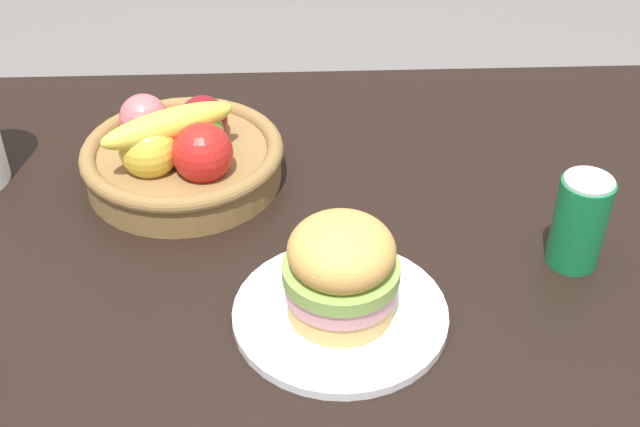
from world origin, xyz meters
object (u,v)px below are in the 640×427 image
Objects in this scene: fruit_basket at (182,153)px; soda_can at (580,222)px; sandwich at (341,270)px; plate at (340,314)px.

soda_can is at bearing -21.36° from fruit_basket.
sandwich is at bearing -163.01° from soda_can.
soda_can is at bearing 16.99° from plate.
soda_can is 0.43× the size of fruit_basket.
fruit_basket is at bearing 125.53° from plate.
fruit_basket reaches higher than soda_can.
plate is 2.02× the size of soda_can.
soda_can is at bearing 16.99° from sandwich.
fruit_basket reaches higher than plate.
sandwich reaches higher than soda_can.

